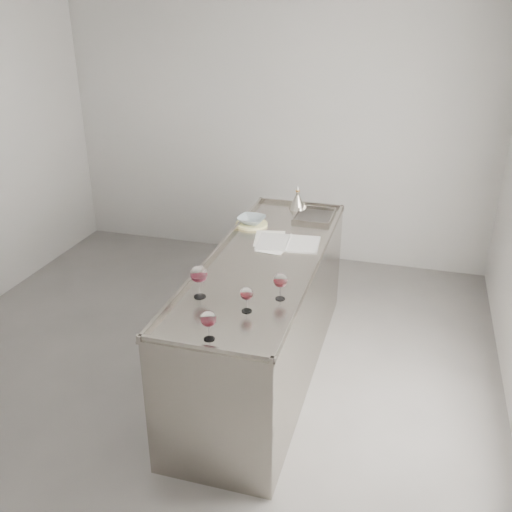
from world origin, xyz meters
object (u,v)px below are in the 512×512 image
(ceramic_bowl, at_px, (252,220))
(wine_glass_small, at_px, (247,295))
(wine_glass_middle, at_px, (208,320))
(wine_glass_right, at_px, (280,281))
(notebook, at_px, (288,243))
(counter, at_px, (265,316))
(wine_glass_left, at_px, (199,275))
(wine_funnel, at_px, (297,202))

(ceramic_bowl, bearing_deg, wine_glass_small, -74.56)
(wine_glass_middle, relative_size, wine_glass_right, 1.00)
(wine_glass_small, distance_m, notebook, 1.05)
(ceramic_bowl, bearing_deg, notebook, -37.77)
(counter, distance_m, wine_glass_left, 0.93)
(wine_glass_right, bearing_deg, wine_glass_middle, -115.37)
(counter, xyz_separation_m, notebook, (0.10, 0.30, 0.47))
(wine_glass_small, relative_size, ceramic_bowl, 0.72)
(wine_glass_small, bearing_deg, counter, 97.11)
(counter, bearing_deg, ceramic_bowl, 114.96)
(counter, height_order, wine_glass_middle, wine_glass_middle)
(counter, distance_m, wine_glass_small, 0.94)
(wine_glass_small, xyz_separation_m, notebook, (0.00, 1.04, -0.10))
(wine_glass_right, relative_size, notebook, 0.35)
(wine_glass_middle, distance_m, wine_glass_right, 0.60)
(wine_glass_middle, bearing_deg, wine_glass_right, 64.63)
(wine_glass_small, bearing_deg, ceramic_bowl, 105.44)
(wine_glass_left, distance_m, wine_glass_small, 0.34)
(wine_glass_middle, bearing_deg, wine_glass_small, 72.84)
(counter, relative_size, wine_glass_middle, 14.14)
(wine_glass_left, height_order, wine_glass_middle, wine_glass_left)
(wine_glass_right, bearing_deg, notebook, 99.93)
(counter, height_order, wine_glass_left, wine_glass_left)
(wine_glass_middle, height_order, wine_glass_small, wine_glass_middle)
(wine_glass_middle, bearing_deg, counter, 89.29)
(counter, relative_size, wine_glass_right, 14.10)
(wine_glass_right, xyz_separation_m, wine_funnel, (-0.25, 1.62, -0.06))
(wine_glass_left, bearing_deg, wine_funnel, 82.47)
(wine_glass_left, relative_size, wine_glass_small, 1.34)
(wine_glass_right, height_order, notebook, wine_glass_right)
(notebook, bearing_deg, counter, -113.27)
(wine_glass_left, xyz_separation_m, wine_glass_middle, (0.22, -0.43, -0.03))
(wine_glass_left, height_order, ceramic_bowl, wine_glass_left)
(wine_glass_middle, bearing_deg, wine_glass_left, 117.29)
(wine_glass_left, xyz_separation_m, notebook, (0.33, 0.95, -0.14))
(wine_glass_right, distance_m, wine_funnel, 1.64)
(wine_glass_left, bearing_deg, ceramic_bowl, 91.80)
(notebook, distance_m, wine_funnel, 0.78)
(notebook, height_order, wine_funnel, wine_funnel)
(counter, height_order, notebook, counter)
(counter, distance_m, wine_funnel, 1.20)
(counter, relative_size, notebook, 4.98)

